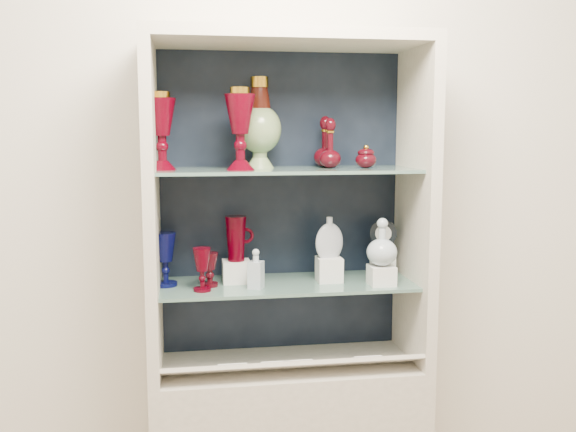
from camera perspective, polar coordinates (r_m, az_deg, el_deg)
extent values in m
cube|color=white|center=(2.51, -0.78, 2.92)|extent=(3.50, 0.02, 2.80)
cube|color=black|center=(2.49, -0.68, 1.15)|extent=(0.98, 0.02, 1.15)
cube|color=beige|center=(2.28, -11.99, 0.37)|extent=(0.04, 0.40, 1.15)
cube|color=beige|center=(2.43, 11.27, 0.82)|extent=(0.04, 0.40, 1.15)
cube|color=beige|center=(2.31, 0.00, 15.43)|extent=(1.00, 0.40, 0.04)
cube|color=slate|center=(2.38, -0.08, -6.06)|extent=(0.92, 0.34, 0.01)
cube|color=slate|center=(2.31, -0.08, 4.10)|extent=(0.92, 0.34, 0.01)
cube|color=beige|center=(2.33, 0.43, -13.13)|extent=(0.92, 0.17, 0.09)
cube|color=white|center=(2.30, -5.01, -13.03)|extent=(0.10, 0.06, 0.03)
cube|color=white|center=(2.33, 0.79, -12.77)|extent=(0.10, 0.06, 0.03)
cube|color=white|center=(2.38, 6.93, -12.35)|extent=(0.10, 0.06, 0.03)
cube|color=white|center=(2.32, -1.23, -12.87)|extent=(0.10, 0.06, 0.03)
cube|color=silver|center=(2.38, -4.62, -4.93)|extent=(0.10, 0.10, 0.08)
cube|color=silver|center=(2.39, 3.67, -4.75)|extent=(0.09, 0.09, 0.09)
cube|color=silver|center=(2.36, 8.30, -5.23)|extent=(0.09, 0.09, 0.07)
cube|color=silver|center=(2.50, 8.42, -4.16)|extent=(0.08, 0.08, 0.10)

